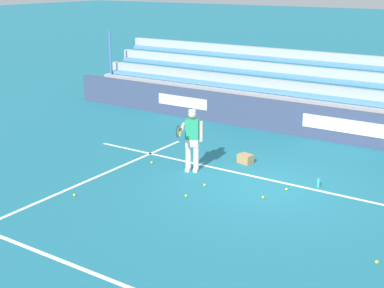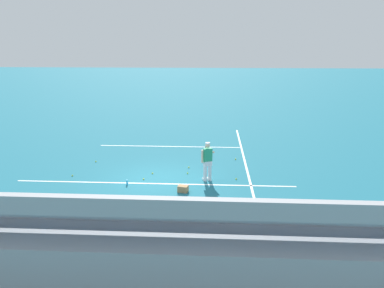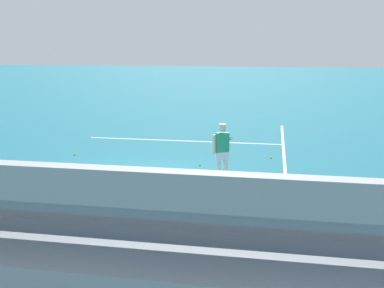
# 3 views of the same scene
# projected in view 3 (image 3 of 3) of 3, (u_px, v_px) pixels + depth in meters

# --- Properties ---
(ground_plane) EXTENTS (160.00, 160.00, 0.00)m
(ground_plane) POSITION_uv_depth(u_px,v_px,m) (147.00, 178.00, 13.53)
(ground_plane) COLOR #1E6B7F
(court_baseline_white) EXTENTS (12.00, 0.10, 0.01)m
(court_baseline_white) POSITION_uv_depth(u_px,v_px,m) (142.00, 182.00, 13.05)
(court_baseline_white) COLOR white
(court_baseline_white) RESTS_ON ground
(court_sideline_white) EXTENTS (0.10, 12.00, 0.01)m
(court_sideline_white) POSITION_uv_depth(u_px,v_px,m) (284.00, 153.00, 16.65)
(court_sideline_white) COLOR white
(court_sideline_white) RESTS_ON ground
(court_service_line_white) EXTENTS (8.22, 0.10, 0.01)m
(court_service_line_white) POSITION_uv_depth(u_px,v_px,m) (183.00, 141.00, 18.82)
(court_service_line_white) COLOR white
(court_service_line_white) RESTS_ON ground
(back_wall_sponsor_board) EXTENTS (21.83, 0.25, 1.10)m
(back_wall_sponsor_board) POSITION_uv_depth(u_px,v_px,m) (79.00, 219.00, 8.80)
(back_wall_sponsor_board) COLOR #384260
(back_wall_sponsor_board) RESTS_ON ground
(bleacher_stand) EXTENTS (20.73, 2.40, 2.95)m
(bleacher_stand) POSITION_uv_depth(u_px,v_px,m) (29.00, 251.00, 7.00)
(bleacher_stand) COLOR #9EA3A8
(bleacher_stand) RESTS_ON ground
(tennis_player) EXTENTS (0.57, 1.08, 1.71)m
(tennis_player) POSITION_uv_depth(u_px,v_px,m) (222.00, 152.00, 12.96)
(tennis_player) COLOR silver
(tennis_player) RESTS_ON ground
(ball_box_cardboard) EXTENTS (0.45, 0.37, 0.26)m
(ball_box_cardboard) POSITION_uv_depth(u_px,v_px,m) (181.00, 189.00, 11.99)
(ball_box_cardboard) COLOR #A87F51
(ball_box_cardboard) RESTS_ON ground
(tennis_ball_stray_back) EXTENTS (0.07, 0.07, 0.07)m
(tennis_ball_stray_back) POSITION_uv_depth(u_px,v_px,m) (130.00, 176.00, 13.56)
(tennis_ball_stray_back) COLOR #CCE533
(tennis_ball_stray_back) RESTS_ON ground
(tennis_ball_far_right) EXTENTS (0.07, 0.07, 0.07)m
(tennis_ball_far_right) POSITION_uv_depth(u_px,v_px,m) (75.00, 154.00, 16.35)
(tennis_ball_far_right) COLOR #CCE533
(tennis_ball_far_right) RESTS_ON ground
(tennis_ball_near_player) EXTENTS (0.07, 0.07, 0.07)m
(tennis_ball_near_player) POSITION_uv_depth(u_px,v_px,m) (271.00, 157.00, 15.89)
(tennis_ball_near_player) COLOR #CCE533
(tennis_ball_near_player) RESTS_ON ground
(tennis_ball_far_left) EXTENTS (0.07, 0.07, 0.07)m
(tennis_ball_far_left) POSITION_uv_depth(u_px,v_px,m) (266.00, 181.00, 13.09)
(tennis_ball_far_left) COLOR #CCE533
(tennis_ball_far_left) RESTS_ON ground
(tennis_ball_on_baseline) EXTENTS (0.07, 0.07, 0.07)m
(tennis_ball_on_baseline) POSITION_uv_depth(u_px,v_px,m) (200.00, 165.00, 14.90)
(tennis_ball_on_baseline) COLOR #CCE533
(tennis_ball_on_baseline) RESTS_ON ground
(tennis_ball_by_box) EXTENTS (0.07, 0.07, 0.07)m
(tennis_ball_by_box) POSITION_uv_depth(u_px,v_px,m) (145.00, 170.00, 14.27)
(tennis_ball_by_box) COLOR #CCE533
(tennis_ball_by_box) RESTS_ON ground
(tennis_ball_toward_net) EXTENTS (0.07, 0.07, 0.07)m
(tennis_ball_toward_net) POSITION_uv_depth(u_px,v_px,m) (34.00, 169.00, 14.39)
(tennis_ball_toward_net) COLOR #CCE533
(tennis_ball_toward_net) RESTS_ON ground
(tennis_ball_midcourt) EXTENTS (0.07, 0.07, 0.07)m
(tennis_ball_midcourt) POSITION_uv_depth(u_px,v_px,m) (196.00, 171.00, 14.08)
(tennis_ball_midcourt) COLOR #CCE533
(tennis_ball_midcourt) RESTS_ON ground
(water_bottle) EXTENTS (0.07, 0.07, 0.22)m
(water_bottle) POSITION_uv_depth(u_px,v_px,m) (103.00, 179.00, 13.01)
(water_bottle) COLOR #33B2E5
(water_bottle) RESTS_ON ground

